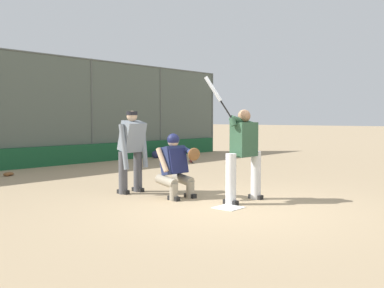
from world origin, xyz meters
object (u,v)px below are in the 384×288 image
(batter_at_plate, at_px, (243,152))
(catcher_behind_plate, at_px, (176,165))
(fielding_glove_on_dirt, at_px, (8,174))
(umpire_home, at_px, (132,149))
(spare_bat_near_backstop, at_px, (191,161))
(equipment_bag_dugout_side, at_px, (165,154))

(batter_at_plate, distance_m, catcher_behind_plate, 1.34)
(catcher_behind_plate, height_order, fielding_glove_on_dirt, catcher_behind_plate)
(batter_at_plate, xyz_separation_m, fielding_glove_on_dirt, (1.06, -6.78, -0.87))
(umpire_home, relative_size, spare_bat_near_backstop, 2.55)
(batter_at_plate, xyz_separation_m, spare_bat_near_backstop, (-4.89, -5.53, -0.89))
(spare_bat_near_backstop, height_order, fielding_glove_on_dirt, fielding_glove_on_dirt)
(spare_bat_near_backstop, distance_m, fielding_glove_on_dirt, 6.08)
(catcher_behind_plate, distance_m, equipment_bag_dugout_side, 8.96)
(fielding_glove_on_dirt, bearing_deg, spare_bat_near_backstop, 168.14)
(spare_bat_near_backstop, height_order, equipment_bag_dugout_side, equipment_bag_dugout_side)
(fielding_glove_on_dirt, distance_m, equipment_bag_dugout_side, 6.84)
(batter_at_plate, relative_size, umpire_home, 1.36)
(equipment_bag_dugout_side, bearing_deg, umpire_home, 39.64)
(fielding_glove_on_dirt, bearing_deg, equipment_bag_dugout_side, -173.13)
(catcher_behind_plate, bearing_deg, fielding_glove_on_dirt, -79.15)
(catcher_behind_plate, xyz_separation_m, spare_bat_near_backstop, (-5.41, -4.33, -0.61))
(batter_at_plate, bearing_deg, catcher_behind_plate, -63.77)
(catcher_behind_plate, height_order, spare_bat_near_backstop, catcher_behind_plate)
(spare_bat_near_backstop, relative_size, equipment_bag_dugout_side, 0.48)
(batter_at_plate, height_order, fielding_glove_on_dirt, batter_at_plate)
(catcher_behind_plate, distance_m, fielding_glove_on_dirt, 5.63)
(catcher_behind_plate, bearing_deg, umpire_home, -75.58)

